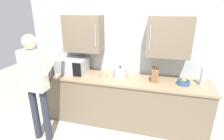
{
  "coord_description": "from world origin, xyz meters",
  "views": [
    {
      "loc": [
        0.6,
        -2.11,
        2.08
      ],
      "look_at": [
        -0.15,
        0.67,
        1.05
      ],
      "focal_mm": 28.2,
      "sensor_mm": 36.0,
      "label": 1
    }
  ],
  "objects_px": {
    "person_figure": "(36,81)",
    "stock_pot": "(120,73)",
    "microwave_oven": "(70,65)",
    "wooden_spoon": "(104,75)",
    "fruit_bowl": "(184,82)",
    "knife_block": "(155,75)",
    "thermos_flask": "(203,77)"
  },
  "relations": [
    {
      "from": "microwave_oven",
      "to": "stock_pot",
      "type": "bearing_deg",
      "value": -1.11
    },
    {
      "from": "microwave_oven",
      "to": "wooden_spoon",
      "type": "distance_m",
      "value": 0.69
    },
    {
      "from": "microwave_oven",
      "to": "fruit_bowl",
      "type": "height_order",
      "value": "microwave_oven"
    },
    {
      "from": "microwave_oven",
      "to": "wooden_spoon",
      "type": "relative_size",
      "value": 4.24
    },
    {
      "from": "wooden_spoon",
      "to": "person_figure",
      "type": "distance_m",
      "value": 1.16
    },
    {
      "from": "wooden_spoon",
      "to": "knife_block",
      "type": "bearing_deg",
      "value": -3.08
    },
    {
      "from": "fruit_bowl",
      "to": "wooden_spoon",
      "type": "bearing_deg",
      "value": 177.98
    },
    {
      "from": "microwave_oven",
      "to": "knife_block",
      "type": "xyz_separation_m",
      "value": [
        1.58,
        -0.05,
        -0.02
      ]
    },
    {
      "from": "fruit_bowl",
      "to": "wooden_spoon",
      "type": "relative_size",
      "value": 1.07
    },
    {
      "from": "thermos_flask",
      "to": "person_figure",
      "type": "xyz_separation_m",
      "value": [
        -2.45,
        -0.81,
        -0.01
      ]
    },
    {
      "from": "stock_pot",
      "to": "thermos_flask",
      "type": "distance_m",
      "value": 1.33
    },
    {
      "from": "microwave_oven",
      "to": "person_figure",
      "type": "distance_m",
      "value": 0.83
    },
    {
      "from": "knife_block",
      "to": "person_figure",
      "type": "xyz_separation_m",
      "value": [
        -1.72,
        -0.77,
        0.03
      ]
    },
    {
      "from": "microwave_oven",
      "to": "stock_pot",
      "type": "relative_size",
      "value": 2.41
    },
    {
      "from": "microwave_oven",
      "to": "knife_block",
      "type": "distance_m",
      "value": 1.58
    },
    {
      "from": "person_figure",
      "to": "microwave_oven",
      "type": "bearing_deg",
      "value": 80.68
    },
    {
      "from": "microwave_oven",
      "to": "person_figure",
      "type": "xyz_separation_m",
      "value": [
        -0.14,
        -0.82,
        0.01
      ]
    },
    {
      "from": "stock_pot",
      "to": "person_figure",
      "type": "xyz_separation_m",
      "value": [
        -1.12,
        -0.8,
        0.05
      ]
    },
    {
      "from": "stock_pot",
      "to": "person_figure",
      "type": "bearing_deg",
      "value": -144.2
    },
    {
      "from": "microwave_oven",
      "to": "fruit_bowl",
      "type": "xyz_separation_m",
      "value": [
        2.04,
        -0.05,
        -0.09
      ]
    },
    {
      "from": "fruit_bowl",
      "to": "stock_pot",
      "type": "relative_size",
      "value": 0.61
    },
    {
      "from": "person_figure",
      "to": "stock_pot",
      "type": "bearing_deg",
      "value": 35.8
    },
    {
      "from": "thermos_flask",
      "to": "person_figure",
      "type": "relative_size",
      "value": 0.18
    },
    {
      "from": "fruit_bowl",
      "to": "stock_pot",
      "type": "bearing_deg",
      "value": 178.11
    },
    {
      "from": "microwave_oven",
      "to": "stock_pot",
      "type": "height_order",
      "value": "microwave_oven"
    },
    {
      "from": "microwave_oven",
      "to": "fruit_bowl",
      "type": "relative_size",
      "value": 3.97
    },
    {
      "from": "microwave_oven",
      "to": "person_figure",
      "type": "bearing_deg",
      "value": -99.32
    },
    {
      "from": "thermos_flask",
      "to": "stock_pot",
      "type": "bearing_deg",
      "value": -179.92
    },
    {
      "from": "microwave_oven",
      "to": "knife_block",
      "type": "relative_size",
      "value": 2.76
    },
    {
      "from": "knife_block",
      "to": "microwave_oven",
      "type": "bearing_deg",
      "value": 178.02
    },
    {
      "from": "knife_block",
      "to": "wooden_spoon",
      "type": "bearing_deg",
      "value": 176.92
    },
    {
      "from": "microwave_oven",
      "to": "person_figure",
      "type": "relative_size",
      "value": 0.46
    }
  ]
}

